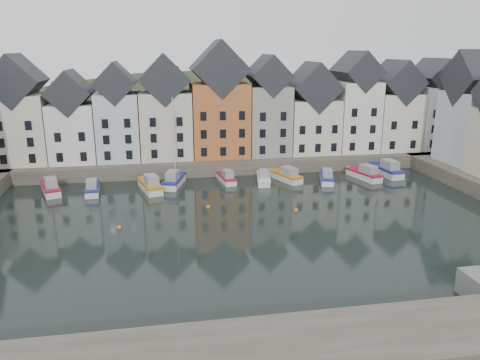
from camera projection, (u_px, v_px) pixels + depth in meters
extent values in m
plane|color=black|center=(254.00, 231.00, 48.97)|extent=(260.00, 260.00, 0.00)
cube|color=#4A4139|center=(218.00, 158.00, 77.14)|extent=(90.00, 16.00, 2.00)
ellipsoid|color=#1E3118|center=(204.00, 214.00, 106.94)|extent=(153.60, 70.40, 64.00)
sphere|color=black|center=(134.00, 99.00, 92.58)|extent=(5.77, 5.77, 5.77)
sphere|color=black|center=(307.00, 94.00, 108.49)|extent=(5.27, 5.27, 5.27)
sphere|color=black|center=(346.00, 98.00, 103.50)|extent=(5.07, 5.07, 5.07)
sphere|color=black|center=(268.00, 99.00, 101.55)|extent=(5.01, 5.01, 5.01)
sphere|color=black|center=(16.00, 109.00, 94.59)|extent=(3.94, 3.94, 3.94)
sphere|color=black|center=(322.00, 95.00, 108.61)|extent=(5.21, 5.21, 5.21)
sphere|color=black|center=(210.00, 96.00, 102.64)|extent=(5.45, 5.45, 5.45)
sphere|color=black|center=(383.00, 103.00, 99.10)|extent=(4.49, 4.49, 4.49)
cube|color=beige|center=(22.00, 129.00, 68.75)|extent=(7.67, 8.00, 10.07)
cube|color=black|center=(16.00, 81.00, 66.87)|extent=(7.67, 8.16, 7.67)
cube|color=white|center=(74.00, 132.00, 70.16)|extent=(6.56, 8.00, 8.61)
cube|color=black|center=(71.00, 92.00, 68.55)|extent=(6.56, 8.16, 6.56)
cube|color=silver|center=(119.00, 126.00, 71.06)|extent=(6.20, 8.00, 10.02)
cube|color=black|center=(116.00, 83.00, 69.28)|extent=(6.20, 8.16, 6.20)
cube|color=beige|center=(166.00, 125.00, 72.23)|extent=(7.70, 8.00, 10.08)
cube|color=black|center=(164.00, 79.00, 70.34)|extent=(7.70, 8.16, 7.70)
cube|color=#BB6535|center=(219.00, 120.00, 73.45)|extent=(8.69, 8.00, 11.28)
cube|color=black|center=(219.00, 69.00, 71.34)|extent=(8.69, 8.16, 8.69)
cube|color=gray|center=(267.00, 120.00, 74.80)|extent=(6.43, 8.00, 10.78)
cube|color=black|center=(268.00, 75.00, 72.91)|extent=(6.43, 8.16, 6.43)
cube|color=beige|center=(310.00, 126.00, 76.32)|extent=(7.88, 8.00, 8.56)
cube|color=black|center=(312.00, 87.00, 74.63)|extent=(7.88, 8.16, 7.88)
cube|color=white|center=(353.00, 116.00, 77.17)|extent=(6.50, 8.00, 11.27)
cube|color=black|center=(356.00, 71.00, 75.20)|extent=(6.50, 8.16, 6.50)
cube|color=beige|center=(392.00, 121.00, 78.60)|extent=(7.23, 8.00, 9.32)
cube|color=black|center=(396.00, 82.00, 76.85)|extent=(7.23, 8.16, 7.23)
cube|color=white|center=(430.00, 117.00, 79.60)|extent=(6.18, 8.00, 10.32)
cube|color=black|center=(434.00, 77.00, 77.79)|extent=(6.18, 8.16, 6.18)
cube|color=silver|center=(473.00, 128.00, 68.42)|extent=(7.47, 8.00, 10.38)
cube|color=black|center=(480.00, 78.00, 66.48)|extent=(7.62, 8.00, 8.00)
sphere|color=orange|center=(208.00, 207.00, 55.85)|extent=(0.50, 0.50, 0.50)
sphere|color=orange|center=(296.00, 210.00, 54.67)|extent=(0.50, 0.50, 0.50)
sphere|color=orange|center=(119.00, 228.00, 49.44)|extent=(0.50, 0.50, 0.50)
cube|color=silver|center=(51.00, 190.00, 61.85)|extent=(3.62, 6.41, 1.13)
cube|color=maroon|center=(50.00, 186.00, 61.69)|extent=(3.75, 6.56, 0.26)
cube|color=gray|center=(51.00, 183.00, 60.74)|extent=(2.11, 2.77, 1.23)
cube|color=silver|center=(93.00, 190.00, 61.84)|extent=(2.10, 5.64, 1.01)
cube|color=navy|center=(92.00, 186.00, 61.69)|extent=(2.20, 5.75, 0.23)
cube|color=gray|center=(92.00, 184.00, 60.77)|extent=(1.46, 2.31, 1.10)
cube|color=silver|center=(150.00, 187.00, 62.91)|extent=(3.47, 6.75, 1.19)
cube|color=orange|center=(150.00, 183.00, 62.73)|extent=(3.61, 6.90, 0.27)
cube|color=gray|center=(151.00, 180.00, 61.71)|extent=(2.10, 2.88, 1.29)
cube|color=silver|center=(175.00, 183.00, 65.22)|extent=(3.54, 6.59, 1.16)
cube|color=navy|center=(174.00, 178.00, 65.05)|extent=(3.68, 6.74, 0.26)
cube|color=gray|center=(173.00, 176.00, 63.97)|extent=(2.11, 2.83, 1.26)
cylinder|color=silver|center=(174.00, 140.00, 64.22)|extent=(0.15, 0.15, 11.57)
cube|color=silver|center=(226.00, 180.00, 66.91)|extent=(2.24, 5.44, 0.97)
cube|color=maroon|center=(226.00, 176.00, 66.77)|extent=(2.34, 5.56, 0.22)
cube|color=gray|center=(228.00, 174.00, 65.90)|extent=(1.49, 2.25, 1.06)
cube|color=silver|center=(263.00, 180.00, 66.58)|extent=(2.63, 5.77, 1.02)
cube|color=silver|center=(263.00, 176.00, 66.43)|extent=(2.74, 5.90, 0.23)
cube|color=gray|center=(264.00, 174.00, 65.48)|extent=(1.67, 2.42, 1.11)
cube|color=silver|center=(285.00, 178.00, 67.65)|extent=(3.88, 6.21, 1.09)
cube|color=orange|center=(285.00, 174.00, 67.49)|extent=(4.02, 6.35, 0.25)
cube|color=gray|center=(289.00, 171.00, 66.59)|extent=(2.18, 2.73, 1.19)
cube|color=silver|center=(327.00, 179.00, 67.06)|extent=(3.18, 5.84, 1.03)
cube|color=navy|center=(327.00, 176.00, 66.91)|extent=(3.30, 5.97, 0.23)
cube|color=gray|center=(327.00, 173.00, 65.95)|extent=(1.88, 2.51, 1.12)
cube|color=silver|center=(364.00, 176.00, 68.62)|extent=(3.34, 6.40, 1.13)
cube|color=maroon|center=(364.00, 172.00, 68.45)|extent=(3.47, 6.55, 0.26)
cube|color=gray|center=(368.00, 169.00, 67.48)|extent=(2.01, 2.74, 1.23)
cube|color=silver|center=(385.00, 172.00, 70.70)|extent=(2.75, 7.07, 1.26)
cube|color=navy|center=(386.00, 168.00, 70.51)|extent=(2.88, 7.22, 0.29)
cube|color=gray|center=(390.00, 165.00, 69.37)|extent=(1.88, 2.91, 1.38)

